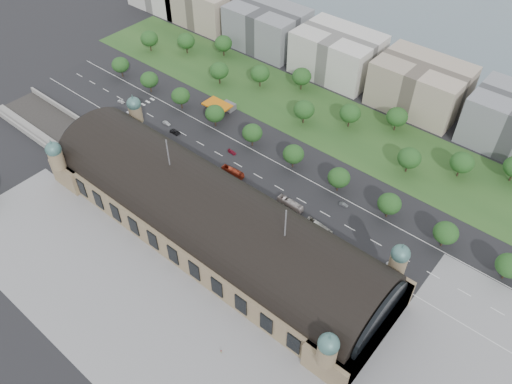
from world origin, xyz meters
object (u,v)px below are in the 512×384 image
Objects in this scene: pedestrian_0 at (221,352)px; traffic_car_5 at (344,205)px; parked_car_4 at (181,157)px; parked_car_1 at (138,138)px; traffic_car_3 at (232,152)px; traffic_car_6 at (392,266)px; bus_mid at (290,204)px; parked_car_5 at (215,185)px; traffic_car_4 at (277,206)px; traffic_car_1 at (166,123)px; bus_west at (233,172)px; traffic_car_0 at (121,101)px; parked_car_6 at (219,183)px; parked_car_2 at (158,150)px; bus_east at (319,228)px; traffic_car_2 at (175,132)px; parked_car_0 at (164,148)px; petrol_station at (223,106)px; parked_car_3 at (148,137)px.

traffic_car_5 is at bearing 103.16° from pedestrian_0.
parked_car_4 reaches higher than traffic_car_5.
traffic_car_3 is at bearing 78.25° from parked_car_1.
bus_mid is at bearing -85.30° from traffic_car_6.
traffic_car_3 reaches higher than traffic_car_5.
parked_car_5 is (9.53, -21.46, 0.15)m from traffic_car_3.
traffic_car_4 is 0.31× the size of bus_mid.
traffic_car_1 is 0.97× the size of parked_car_1.
bus_west is (51.95, 10.60, 0.91)m from parked_car_1.
traffic_car_0 is 83.25m from parked_car_6.
parked_car_5 is (37.02, 0.00, 0.05)m from parked_car_2.
bus_east is at bearing 73.59° from parked_car_6.
traffic_car_2 is 1.01× the size of parked_car_5.
petrol_station is at bearing 158.43° from parked_car_0.
pedestrian_0 is (22.69, -66.80, -0.91)m from bus_mid.
traffic_car_3 is 1.07× the size of parked_car_3.
bus_east is 7.86× the size of pedestrian_0.
traffic_car_4 is 5.57m from bus_mid.
parked_car_6 is (51.26, 2.26, 0.04)m from parked_car_1.
bus_east is at bearing 66.35° from parked_car_5.
traffic_car_4 is 0.77× the size of parked_car_0.
petrol_station is 57.05m from parked_car_5.
petrol_station is at bearing 72.50° from bus_east.
bus_east reaches higher than pedestrian_0.
bus_east is at bearing 95.49° from traffic_car_4.
traffic_car_1 is 1.07× the size of parked_car_3.
petrol_station is 49.76m from bus_west.
parked_car_3 reaches higher than parked_car_6.
bus_mid reaches higher than parked_car_0.
traffic_car_5 is 99.79m from parked_car_3.
parked_car_0 is (-85.34, -22.99, 0.18)m from traffic_car_5.
bus_mid is at bearing 117.81° from pedestrian_0.
bus_west reaches higher than traffic_car_4.
pedestrian_0 is (92.13, -55.80, 0.03)m from parked_car_2.
parked_car_1 is at bearing 174.34° from traffic_car_1.
traffic_car_0 is 0.96× the size of traffic_car_3.
traffic_car_4 is 0.81× the size of parked_car_6.
bus_mid is at bearing -93.15° from bus_west.
bus_mid is (41.95, -10.46, 1.04)m from traffic_car_3.
traffic_car_0 is at bearing 161.84° from pedestrian_0.
bus_west is 7.11× the size of pedestrian_0.
petrol_station is 2.71× the size of parked_car_2.
pedestrian_0 reaches higher than parked_car_3.
traffic_car_5 is 0.83× the size of parked_car_6.
traffic_car_5 is (58.75, 4.51, -0.01)m from traffic_car_3.
traffic_car_0 is (-46.39, -29.46, -2.22)m from petrol_station.
parked_car_1 is at bearing -100.14° from parked_car_0.
traffic_car_2 is at bearing -153.09° from parked_car_4.
traffic_car_3 is 0.96× the size of parked_car_6.
pedestrian_0 is at bearing -168.83° from bus_east.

